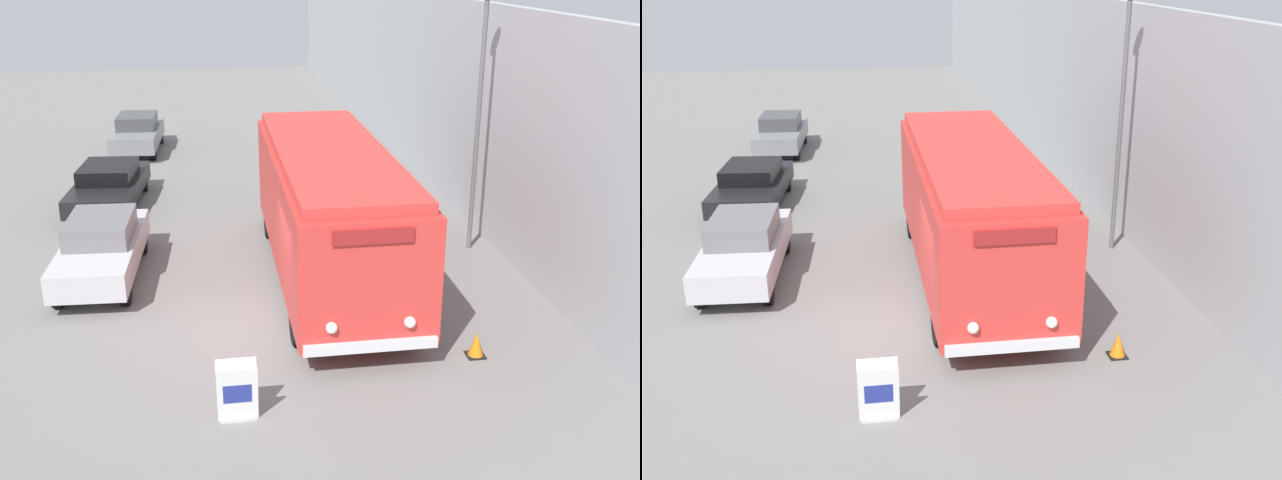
% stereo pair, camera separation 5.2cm
% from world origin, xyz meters
% --- Properties ---
extents(ground_plane, '(80.00, 80.00, 0.00)m').
position_xyz_m(ground_plane, '(0.00, 0.00, 0.00)').
color(ground_plane, slate).
extents(building_wall_right, '(0.30, 60.00, 6.27)m').
position_xyz_m(building_wall_right, '(6.77, 10.00, 3.13)').
color(building_wall_right, '#9EA3A8').
rests_on(building_wall_right, ground_plane).
extents(vintage_bus, '(2.69, 9.23, 3.27)m').
position_xyz_m(vintage_bus, '(1.91, 2.39, 1.85)').
color(vintage_bus, black).
rests_on(vintage_bus, ground_plane).
extents(sign_board, '(0.69, 0.40, 1.08)m').
position_xyz_m(sign_board, '(-0.62, -3.28, 0.52)').
color(sign_board, gray).
rests_on(sign_board, ground_plane).
extents(streetlamp, '(0.36, 0.36, 6.79)m').
position_xyz_m(streetlamp, '(5.97, 3.84, 4.37)').
color(streetlamp, '#595E60').
rests_on(streetlamp, ground_plane).
extents(parked_car_near, '(1.98, 4.66, 1.53)m').
position_xyz_m(parked_car_near, '(-3.57, 3.32, 0.79)').
color(parked_car_near, black).
rests_on(parked_car_near, ground_plane).
extents(parked_car_mid, '(2.29, 4.72, 1.33)m').
position_xyz_m(parked_car_mid, '(-4.02, 9.08, 0.69)').
color(parked_car_mid, black).
rests_on(parked_car_mid, ground_plane).
extents(parked_car_far, '(1.92, 4.29, 1.48)m').
position_xyz_m(parked_car_far, '(-3.63, 16.17, 0.76)').
color(parked_car_far, black).
rests_on(parked_car_far, ground_plane).
extents(traffic_cone, '(0.36, 0.36, 0.51)m').
position_xyz_m(traffic_cone, '(4.12, -1.81, 0.25)').
color(traffic_cone, black).
rests_on(traffic_cone, ground_plane).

